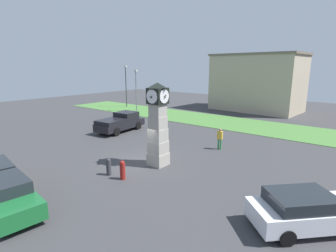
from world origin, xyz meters
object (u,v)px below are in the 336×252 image
object	(u,v)px
pickup_truck	(120,122)
pedestrian_near_bench	(220,137)
bollard_mid_row	(123,170)
street_lamp_far_side	(126,83)
car_far_lot	(306,210)
bollard_near_tower	(109,167)
clock_tower	(158,126)
car_by_building	(8,197)
street_lamp_near_road	(136,87)

from	to	relation	value
pickup_truck	pedestrian_near_bench	world-z (taller)	pickup_truck
bollard_mid_row	street_lamp_far_side	world-z (taller)	street_lamp_far_side
car_far_lot	pedestrian_near_bench	size ratio (longest dim) A/B	2.71
bollard_near_tower	street_lamp_far_side	bearing A→B (deg)	134.98
bollard_near_tower	street_lamp_far_side	world-z (taller)	street_lamp_far_side
bollard_near_tower	clock_tower	bearing A→B (deg)	68.45
car_by_building	pickup_truck	distance (m)	15.47
bollard_mid_row	car_by_building	xyz separation A→B (m)	(-1.25, -5.61, 0.22)
clock_tower	pickup_truck	distance (m)	10.41
pickup_truck	street_lamp_near_road	xyz separation A→B (m)	(-7.45, 9.71, 2.55)
clock_tower	street_lamp_far_side	world-z (taller)	street_lamp_far_side
car_by_building	bollard_near_tower	bearing A→B (deg)	88.62
car_by_building	street_lamp_far_side	xyz separation A→B (m)	(-19.45, 25.09, 2.99)
car_by_building	clock_tower	bearing A→B (deg)	80.97
car_far_lot	pickup_truck	world-z (taller)	pickup_truck
car_far_lot	street_lamp_near_road	xyz separation A→B (m)	(-25.76, 16.13, 2.70)
bollard_near_tower	car_far_lot	world-z (taller)	car_far_lot
car_by_building	car_far_lot	bearing A→B (deg)	33.37
pickup_truck	bollard_near_tower	bearing A→B (deg)	-45.19
clock_tower	bollard_near_tower	world-z (taller)	clock_tower
clock_tower	pedestrian_near_bench	world-z (taller)	clock_tower
street_lamp_far_side	bollard_near_tower	bearing A→B (deg)	-45.02
car_far_lot	pickup_truck	size ratio (longest dim) A/B	0.83
pedestrian_near_bench	pickup_truck	bearing A→B (deg)	-175.47
clock_tower	car_by_building	xyz separation A→B (m)	(-1.37, -8.64, -1.88)
street_lamp_near_road	street_lamp_far_side	distance (m)	4.73
bollard_mid_row	street_lamp_near_road	world-z (taller)	street_lamp_near_road
clock_tower	bollard_near_tower	bearing A→B (deg)	-111.55
car_far_lot	street_lamp_near_road	size ratio (longest dim) A/B	0.76
car_far_lot	pedestrian_near_bench	distance (m)	10.53
clock_tower	pedestrian_near_bench	size ratio (longest dim) A/B	3.23
bollard_near_tower	car_by_building	world-z (taller)	car_by_building
bollard_mid_row	bollard_near_tower	bearing A→B (deg)	-174.40
car_by_building	street_lamp_near_road	world-z (taller)	street_lamp_near_road
bollard_near_tower	pickup_truck	world-z (taller)	pickup_truck
car_by_building	pedestrian_near_bench	xyz separation A→B (m)	(2.99, 14.25, 0.17)
car_by_building	street_lamp_near_road	xyz separation A→B (m)	(-15.17, 23.11, 2.69)
clock_tower	pickup_truck	bearing A→B (deg)	152.36
pickup_truck	street_lamp_far_side	size ratio (longest dim) A/B	0.84
street_lamp_near_road	street_lamp_far_side	xyz separation A→B (m)	(-4.28, 1.98, 0.30)
street_lamp_near_road	street_lamp_far_side	bearing A→B (deg)	155.20
car_far_lot	street_lamp_far_side	size ratio (longest dim) A/B	0.70
car_far_lot	street_lamp_near_road	distance (m)	30.52
clock_tower	pedestrian_near_bench	bearing A→B (deg)	73.96
car_far_lot	street_lamp_near_road	bearing A→B (deg)	147.94
bollard_mid_row	street_lamp_near_road	distance (m)	24.17
car_far_lot	street_lamp_far_side	xyz separation A→B (m)	(-30.05, 18.11, 3.00)
clock_tower	street_lamp_near_road	bearing A→B (deg)	138.82
clock_tower	bollard_near_tower	distance (m)	4.00
clock_tower	street_lamp_far_side	size ratio (longest dim) A/B	0.83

